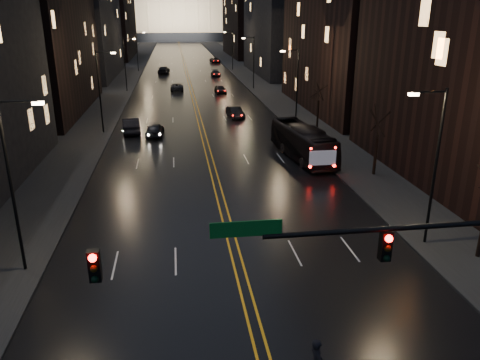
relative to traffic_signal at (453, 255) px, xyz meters
name	(u,v)px	position (x,y,z in m)	size (l,w,h in m)	color
road	(183,59)	(-5.91, 130.00, -5.09)	(20.00, 320.00, 0.02)	black
sidewalk_left	(135,60)	(-19.91, 130.00, -5.02)	(8.00, 320.00, 0.16)	black
sidewalk_right	(230,59)	(8.09, 130.00, -5.02)	(8.00, 320.00, 0.16)	black
center_line	(183,59)	(-5.91, 130.00, -5.08)	(0.62, 320.00, 0.01)	orange
building_left_mid	(27,2)	(-26.91, 54.00, 8.90)	(12.00, 30.00, 28.00)	black
building_left_far	(83,28)	(-26.91, 92.00, 4.90)	(12.00, 34.00, 20.00)	black
building_left_dist	(110,16)	(-26.91, 140.00, 6.90)	(12.00, 40.00, 24.00)	black
building_right_mid	(283,12)	(15.09, 92.00, 7.90)	(12.00, 34.00, 26.00)	black
building_right_dist	(248,20)	(15.09, 140.00, 5.90)	(12.00, 40.00, 22.00)	black
capitol	(176,5)	(-5.91, 250.00, 12.05)	(90.00, 50.00, 58.50)	black
traffic_signal	(453,255)	(0.00, 0.00, 0.00)	(17.29, 0.45, 7.00)	black
streetlamp_right_near	(433,160)	(4.91, 10.00, -0.02)	(2.13, 0.25, 9.00)	black
streetlamp_left_near	(14,179)	(-16.72, 10.00, -0.02)	(2.13, 0.25, 9.00)	black
streetlamp_right_mid	(296,84)	(4.91, 40.00, -0.02)	(2.13, 0.25, 9.00)	black
streetlamp_left_mid	(101,88)	(-16.72, 40.00, -0.02)	(2.13, 0.25, 9.00)	black
streetlamp_right_far	(253,60)	(4.91, 70.00, -0.02)	(2.13, 0.25, 9.00)	black
streetlamp_left_far	(126,61)	(-16.72, 70.00, -0.02)	(2.13, 0.25, 9.00)	black
streetlamp_right_dist	(232,48)	(4.91, 100.00, -0.02)	(2.13, 0.25, 9.00)	black
streetlamp_left_dist	(138,49)	(-16.72, 100.00, -0.02)	(2.13, 0.25, 9.00)	black
tree_right_mid	(379,122)	(7.09, 22.00, -0.58)	(2.40, 2.40, 6.65)	black
tree_right_far	(319,91)	(7.09, 38.00, -0.58)	(2.40, 2.40, 6.65)	black
bus	(303,142)	(2.59, 27.79, -3.60)	(2.53, 10.80, 3.01)	black
oncoming_car_a	(155,129)	(-11.17, 37.98, -4.35)	(1.77, 4.40, 1.50)	black
oncoming_car_b	(131,125)	(-13.87, 40.09, -4.24)	(1.82, 5.22, 1.72)	black
oncoming_car_c	(177,87)	(-8.41, 70.10, -4.45)	(2.17, 4.70, 1.31)	black
oncoming_car_d	(164,70)	(-11.03, 95.72, -4.30)	(2.24, 5.51, 1.60)	black
receding_car_a	(235,112)	(-1.26, 46.34, -4.40)	(1.48, 4.26, 1.40)	black
receding_car_b	(220,89)	(-1.23, 65.92, -4.40)	(1.67, 4.14, 1.41)	black
receding_car_c	(216,73)	(0.07, 88.87, -4.46)	(1.81, 4.46, 1.29)	black
receding_car_d	(215,60)	(2.59, 118.85, -4.41)	(2.32, 5.02, 1.40)	black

